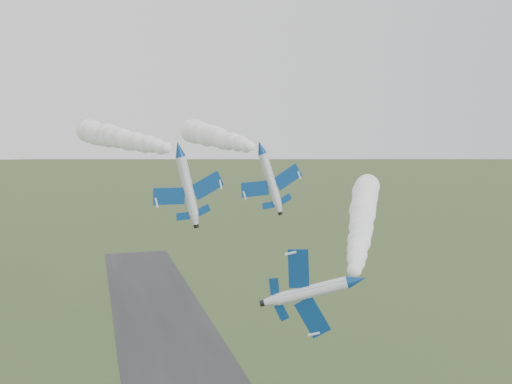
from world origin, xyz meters
TOP-DOWN VIEW (x-y plane):
  - jet_lead at (11.95, -11.66)m, footprint 7.39×11.86m
  - smoke_trail_jet_lead at (28.42, 19.88)m, footprint 32.29×61.76m
  - jet_pair_left at (-3.47, 17.26)m, footprint 11.36×13.67m
  - smoke_trail_jet_pair_left at (-10.83, 52.31)m, footprint 17.86×64.84m
  - jet_pair_right at (9.13, 16.58)m, footprint 9.85×12.37m
  - smoke_trail_jet_pair_right at (8.27, 47.32)m, footprint 7.91×56.17m

SIDE VIEW (x-z plane):
  - jet_lead at x=11.95m, z-range 26.51..36.42m
  - smoke_trail_jet_lead at x=28.42m, z-range 30.77..36.22m
  - jet_pair_left at x=-3.47m, z-range 43.50..47.46m
  - jet_pair_right at x=9.13m, z-range 43.68..47.65m
  - smoke_trail_jet_pair_left at x=-10.83m, z-range 44.03..49.56m
  - smoke_trail_jet_pair_right at x=8.27m, z-range 44.24..49.71m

